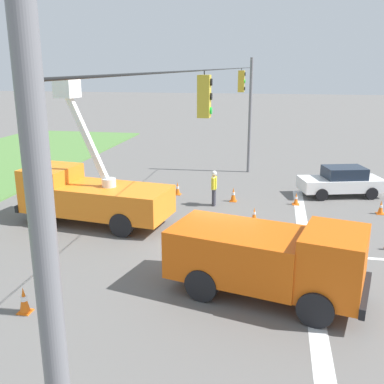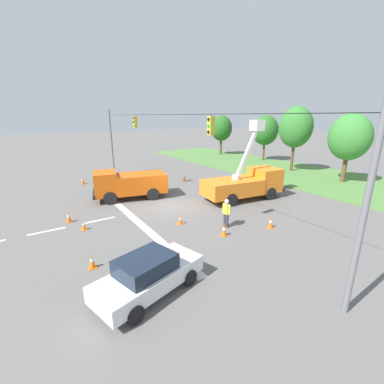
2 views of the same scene
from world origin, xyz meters
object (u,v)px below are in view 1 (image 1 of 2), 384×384
(utility_truck_bucket_lift, at_px, (90,193))
(road_worker, at_px, (214,186))
(traffic_cone_far_left, at_px, (254,214))
(traffic_cone_foreground_right, at_px, (178,189))
(traffic_cone_far_right, at_px, (296,199))
(sedan_white, at_px, (341,181))
(traffic_cone_centre_line, at_px, (233,195))
(traffic_cone_mid_left, at_px, (381,207))
(traffic_cone_foreground_left, at_px, (24,300))
(utility_truck_support_near, at_px, (269,257))

(utility_truck_bucket_lift, distance_m, road_worker, 6.10)
(utility_truck_bucket_lift, height_order, traffic_cone_far_left, utility_truck_bucket_lift)
(traffic_cone_foreground_right, xyz_separation_m, traffic_cone_far_right, (-0.69, -6.21, -0.04))
(utility_truck_bucket_lift, distance_m, sedan_white, 13.15)
(traffic_cone_far_left, bearing_deg, traffic_cone_far_right, -34.53)
(road_worker, relative_size, traffic_cone_centre_line, 2.42)
(traffic_cone_mid_left, xyz_separation_m, traffic_cone_far_left, (-2.02, 5.77, -0.03))
(traffic_cone_far_left, relative_size, traffic_cone_far_right, 0.99)
(utility_truck_bucket_lift, relative_size, traffic_cone_foreground_right, 9.99)
(traffic_cone_foreground_left, relative_size, traffic_cone_far_right, 1.25)
(traffic_cone_foreground_left, relative_size, traffic_cone_far_left, 1.26)
(traffic_cone_foreground_left, distance_m, traffic_cone_far_right, 14.23)
(sedan_white, distance_m, traffic_cone_far_right, 3.25)
(road_worker, relative_size, traffic_cone_foreground_right, 2.56)
(sedan_white, relative_size, traffic_cone_far_right, 7.44)
(traffic_cone_far_right, bearing_deg, traffic_cone_foreground_left, 146.48)
(traffic_cone_far_left, bearing_deg, sedan_white, -41.30)
(traffic_cone_centre_line, bearing_deg, traffic_cone_foreground_left, 158.27)
(road_worker, relative_size, traffic_cone_foreground_left, 2.29)
(utility_truck_bucket_lift, relative_size, traffic_cone_mid_left, 10.48)
(sedan_white, bearing_deg, traffic_cone_foreground_left, 143.74)
(utility_truck_support_near, distance_m, traffic_cone_mid_left, 10.20)
(traffic_cone_mid_left, relative_size, traffic_cone_far_left, 1.07)
(traffic_cone_foreground_left, distance_m, traffic_cone_mid_left, 16.11)
(utility_truck_support_near, bearing_deg, traffic_cone_far_right, -7.06)
(utility_truck_support_near, xyz_separation_m, traffic_cone_foreground_right, (10.30, 5.02, -0.92))
(utility_truck_bucket_lift, relative_size, sedan_white, 1.49)
(utility_truck_support_near, distance_m, traffic_cone_far_left, 6.91)
(utility_truck_bucket_lift, bearing_deg, road_worker, -55.30)
(road_worker, xyz_separation_m, traffic_cone_far_left, (-1.92, -2.09, -0.71))
(utility_truck_bucket_lift, distance_m, traffic_cone_far_left, 7.34)
(traffic_cone_far_left, xyz_separation_m, traffic_cone_centre_line, (2.79, 1.21, 0.07))
(traffic_cone_foreground_right, relative_size, traffic_cone_far_right, 1.11)
(traffic_cone_foreground_left, xyz_separation_m, traffic_cone_centre_line, (11.84, -4.72, -0.02))
(sedan_white, height_order, traffic_cone_foreground_right, sedan_white)
(traffic_cone_far_left, bearing_deg, traffic_cone_mid_left, -70.68)
(utility_truck_support_near, height_order, traffic_cone_centre_line, utility_truck_support_near)
(traffic_cone_foreground_left, bearing_deg, utility_truck_bucket_lift, 8.83)
(sedan_white, bearing_deg, utility_truck_support_near, 162.97)
(road_worker, xyz_separation_m, traffic_cone_centre_line, (0.87, -0.88, -0.64))
(sedan_white, xyz_separation_m, road_worker, (-3.02, 6.43, 0.21))
(traffic_cone_foreground_right, height_order, traffic_cone_far_right, traffic_cone_foreground_right)
(road_worker, bearing_deg, traffic_cone_mid_left, -89.23)
(utility_truck_bucket_lift, xyz_separation_m, traffic_cone_centre_line, (4.33, -5.89, -0.98))
(traffic_cone_mid_left, xyz_separation_m, traffic_cone_far_right, (0.78, 3.84, -0.02))
(traffic_cone_foreground_left, height_order, traffic_cone_mid_left, traffic_cone_foreground_left)
(sedan_white, xyz_separation_m, traffic_cone_foreground_right, (-1.44, 8.62, -0.45))
(sedan_white, relative_size, traffic_cone_centre_line, 6.31)
(utility_truck_support_near, height_order, traffic_cone_foreground_left, utility_truck_support_near)
(traffic_cone_foreground_right, xyz_separation_m, traffic_cone_mid_left, (-1.47, -10.05, -0.02))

